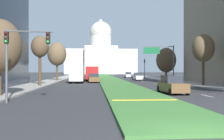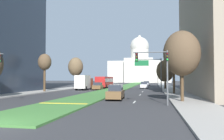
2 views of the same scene
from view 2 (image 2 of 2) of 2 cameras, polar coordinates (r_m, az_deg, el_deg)
ground_plane at (r=77.07m, az=4.03°, el=-3.98°), size 289.84×289.84×0.00m
grass_median at (r=70.53m, az=3.44°, el=-4.10°), size 5.26×118.57×0.14m
median_curb_nose at (r=22.47m, az=-12.06°, el=-8.17°), size 4.74×0.50×0.04m
lane_dashes_right at (r=59.32m, az=8.41°, el=-4.53°), size 0.16×62.91×0.01m
sidewalk_left at (r=66.75m, az=-7.81°, el=-4.20°), size 4.00×118.57×0.15m
sidewalk_right at (r=63.55m, az=13.81°, el=-4.26°), size 4.00×118.57×0.15m
capitol_building at (r=142.01m, az=6.92°, el=0.71°), size 37.40×22.06×29.31m
traffic_light_near_right at (r=22.00m, az=11.50°, el=1.17°), size 3.34×0.35×5.20m
traffic_light_far_right at (r=70.09m, az=11.42°, el=-1.42°), size 0.28×0.35×5.20m
overhead_guide_sign at (r=45.79m, az=9.78°, el=0.54°), size 5.31×0.20×6.50m
street_tree_right_near at (r=25.35m, az=17.08°, el=3.98°), size 3.88×3.88×7.64m
street_tree_left_mid at (r=43.49m, az=-16.53°, el=1.78°), size 2.41×2.41×7.06m
street_tree_right_mid at (r=37.85m, az=15.23°, el=2.21°), size 3.13×3.13×7.35m
street_tree_left_far at (r=59.10m, az=-9.11°, el=0.79°), size 3.83×3.83×7.92m
street_tree_right_far at (r=54.62m, az=13.18°, el=-0.22°), size 4.09×4.09×6.85m
sedan_lead_stopped at (r=27.50m, az=0.94°, el=-5.70°), size 2.00×4.67×1.78m
sedan_midblock at (r=50.80m, az=-3.56°, el=-4.08°), size 2.22×4.59×1.66m
sedan_distant at (r=58.87m, az=8.01°, el=-3.78°), size 1.99×4.34×1.69m
sedan_far_horizon at (r=76.58m, az=8.69°, el=-3.39°), size 1.88×4.22×1.64m
box_truck_delivery at (r=50.52m, az=-7.06°, el=-3.07°), size 2.40×6.40×3.20m
city_bus at (r=59.21m, az=-1.84°, el=-2.85°), size 2.62×11.00×2.95m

